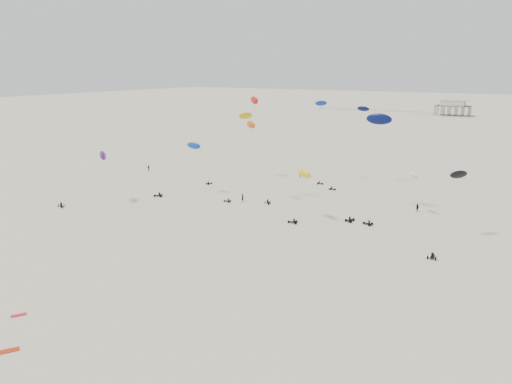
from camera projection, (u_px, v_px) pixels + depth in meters
The scene contains 20 objects.
ground_plane at pixel (407, 149), 190.08m from camera, with size 900.00×900.00×0.00m, color beige.
pavilion_main at pixel (453, 109), 318.86m from camera, with size 21.00×13.00×9.80m.
pier_fence at pixel (373, 111), 345.62m from camera, with size 80.20×0.20×1.50m.
rig_1 at pixel (449, 205), 86.32m from camera, with size 3.50×17.53×17.66m.
rig_2 at pixel (396, 193), 101.96m from camera, with size 7.64×15.84×15.71m.
rig_3 at pixel (256, 146), 113.95m from camera, with size 9.20×5.38×18.35m.
rig_4 at pixel (240, 126), 137.45m from camera, with size 5.11×17.43×21.36m.
rig_5 at pixel (321, 126), 133.98m from camera, with size 6.09×9.50×21.71m.
rig_8 at pixel (249, 119), 115.19m from camera, with size 5.08×11.32×24.00m.
rig_9 at pixel (355, 131), 130.83m from camera, with size 4.74×16.64×23.50m.
rig_10 at pixel (183, 160), 120.83m from camera, with size 7.77×10.68×13.92m.
rig_11 at pixel (302, 183), 100.64m from camera, with size 5.18×8.09×10.41m.
rig_12 at pixel (94, 166), 112.75m from camera, with size 7.97×12.62×13.45m.
rig_13 at pixel (375, 135), 106.41m from camera, with size 5.70×16.96×22.83m.
spectator_0 at pixel (243, 201), 115.25m from camera, with size 0.83×0.57×2.27m, color black.
spectator_1 at pixel (417, 212), 107.07m from camera, with size 0.97×0.56×1.98m, color black.
spectator_2 at pixel (149, 171), 149.22m from camera, with size 1.23×0.66×2.09m, color black.
spectator_3 at pixel (300, 178), 140.04m from camera, with size 0.71×0.49×1.95m, color black.
grounded_kite_a at pixel (8, 351), 54.49m from camera, with size 2.20×0.90×0.08m, color red.
grounded_kite_b at pixel (19, 315), 62.32m from camera, with size 1.80×0.70×0.07m, color red.
Camera 1 is at (47.44, 8.80, 30.14)m, focal length 35.00 mm.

